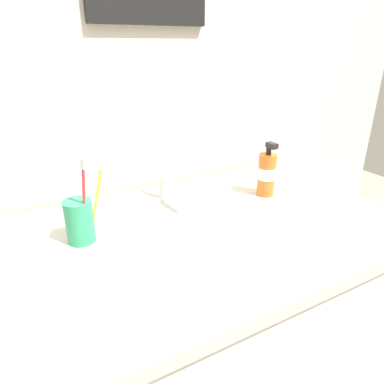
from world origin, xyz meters
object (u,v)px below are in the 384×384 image
object	(u,v)px
soap_dispenser	(267,174)
toothbrush_cup	(80,221)
toothbrush_yellow	(97,194)
faucet	(166,185)
toothbrush_red	(84,197)

from	to	relation	value
soap_dispenser	toothbrush_cup	bearing A→B (deg)	-179.41
toothbrush_yellow	soap_dispenser	world-z (taller)	toothbrush_yellow
toothbrush_cup	toothbrush_yellow	size ratio (longest dim) A/B	0.56
toothbrush_cup	soap_dispenser	size ratio (longest dim) A/B	0.62
toothbrush_cup	faucet	bearing A→B (deg)	21.96
faucet	toothbrush_red	bearing A→B (deg)	-153.09
toothbrush_cup	toothbrush_red	size ratio (longest dim) A/B	0.51
toothbrush_red	toothbrush_yellow	bearing A→B (deg)	35.30
toothbrush_cup	toothbrush_red	distance (m)	0.07
toothbrush_cup	toothbrush_red	world-z (taller)	toothbrush_red
soap_dispenser	faucet	bearing A→B (deg)	160.17
toothbrush_cup	toothbrush_yellow	distance (m)	0.08
faucet	toothbrush_red	world-z (taller)	toothbrush_red
faucet	toothbrush_cup	distance (m)	0.30
toothbrush_red	soap_dispenser	bearing A→B (deg)	2.84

